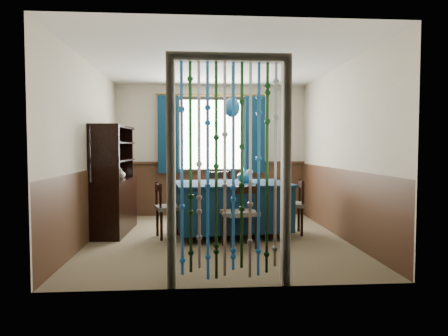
{
  "coord_description": "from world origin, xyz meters",
  "views": [
    {
      "loc": [
        -0.32,
        -5.65,
        1.31
      ],
      "look_at": [
        0.11,
        0.24,
        1.0
      ],
      "focal_mm": 32.0,
      "sensor_mm": 36.0,
      "label": 1
    }
  ],
  "objects": [
    {
      "name": "chair_left",
      "position": [
        -0.72,
        0.13,
        0.43
      ],
      "size": [
        0.47,
        0.49,
        0.81
      ],
      "rotation": [
        0.0,
        0.0,
        -1.3
      ],
      "color": "black",
      "rests_on": "floor"
    },
    {
      "name": "dining_table",
      "position": [
        0.22,
        0.19,
        0.46
      ],
      "size": [
        1.76,
        1.32,
        0.79
      ],
      "rotation": [
        0.0,
        0.0,
        0.12
      ],
      "color": "#0A2237",
      "rests_on": "floor"
    },
    {
      "name": "floor",
      "position": [
        0.0,
        0.0,
        0.0
      ],
      "size": [
        4.0,
        4.0,
        0.0
      ],
      "primitive_type": "plane",
      "color": "brown",
      "rests_on": "ground"
    },
    {
      "name": "wall_right",
      "position": [
        1.8,
        0.0,
        1.25
      ],
      "size": [
        0.0,
        4.0,
        4.0
      ],
      "primitive_type": "plane",
      "rotation": [
        1.57,
        0.0,
        -1.57
      ],
      "color": "#BAB198",
      "rests_on": "ground"
    },
    {
      "name": "window",
      "position": [
        0.0,
        1.95,
        1.55
      ],
      "size": [
        1.32,
        0.12,
        1.42
      ],
      "primitive_type": "cube",
      "color": "black",
      "rests_on": "wall_back"
    },
    {
      "name": "vase_sideboard",
      "position": [
        -1.5,
        0.81,
        0.9
      ],
      "size": [
        0.2,
        0.2,
        0.17
      ],
      "primitive_type": "imported",
      "rotation": [
        0.0,
        0.0,
        0.26
      ],
      "color": "beige",
      "rests_on": "sideboard"
    },
    {
      "name": "vase_table",
      "position": [
        0.41,
        0.15,
        0.9
      ],
      "size": [
        0.24,
        0.24,
        0.21
      ],
      "primitive_type": "imported",
      "rotation": [
        0.0,
        0.0,
        0.17
      ],
      "color": "#155693",
      "rests_on": "dining_table"
    },
    {
      "name": "pendant_lamp",
      "position": [
        0.22,
        0.19,
        1.89
      ],
      "size": [
        0.23,
        0.23,
        0.75
      ],
      "color": "olive",
      "rests_on": "ceiling"
    },
    {
      "name": "sideboard",
      "position": [
        -1.56,
        0.55,
        0.58
      ],
      "size": [
        0.49,
        1.27,
        1.64
      ],
      "rotation": [
        0.0,
        0.0,
        -0.05
      ],
      "color": "black",
      "rests_on": "floor"
    },
    {
      "name": "bowl_shelf",
      "position": [
        -1.5,
        0.28,
        1.14
      ],
      "size": [
        0.21,
        0.21,
        0.05
      ],
      "primitive_type": "imported",
      "rotation": [
        0.0,
        0.0,
        0.16
      ],
      "color": "beige",
      "rests_on": "sideboard"
    },
    {
      "name": "wainscot_back",
      "position": [
        0.0,
        1.99,
        0.5
      ],
      "size": [
        3.6,
        0.0,
        3.6
      ],
      "primitive_type": "plane",
      "rotation": [
        1.57,
        0.0,
        0.0
      ],
      "color": "#402718",
      "rests_on": "ground"
    },
    {
      "name": "chair_near",
      "position": [
        0.27,
        -0.54,
        0.45
      ],
      "size": [
        0.51,
        0.5,
        0.85
      ],
      "rotation": [
        0.0,
        0.0,
        0.28
      ],
      "color": "black",
      "rests_on": "floor"
    },
    {
      "name": "ceiling",
      "position": [
        0.0,
        0.0,
        2.5
      ],
      "size": [
        4.0,
        4.0,
        0.0
      ],
      "primitive_type": "plane",
      "rotation": [
        3.14,
        0.0,
        0.0
      ],
      "color": "silver",
      "rests_on": "ground"
    },
    {
      "name": "wall_left",
      "position": [
        -1.8,
        0.0,
        1.25
      ],
      "size": [
        0.0,
        4.0,
        4.0
      ],
      "primitive_type": "plane",
      "rotation": [
        1.57,
        0.0,
        1.57
      ],
      "color": "#BAB198",
      "rests_on": "ground"
    },
    {
      "name": "wall_front",
      "position": [
        0.0,
        -2.0,
        1.25
      ],
      "size": [
        3.6,
        0.0,
        3.6
      ],
      "primitive_type": "plane",
      "rotation": [
        -1.57,
        0.0,
        0.0
      ],
      "color": "#BAB198",
      "rests_on": "ground"
    },
    {
      "name": "wainscot_right",
      "position": [
        1.79,
        0.0,
        0.5
      ],
      "size": [
        0.0,
        4.0,
        4.0
      ],
      "primitive_type": "plane",
      "rotation": [
        1.57,
        0.0,
        -1.57
      ],
      "color": "#402718",
      "rests_on": "ground"
    },
    {
      "name": "chair_right",
      "position": [
        1.15,
        0.26,
        0.44
      ],
      "size": [
        0.43,
        0.45,
        0.82
      ],
      "rotation": [
        0.0,
        0.0,
        1.45
      ],
      "color": "black",
      "rests_on": "floor"
    },
    {
      "name": "wainscot_front",
      "position": [
        0.0,
        -1.99,
        0.5
      ],
      "size": [
        3.6,
        0.0,
        3.6
      ],
      "primitive_type": "plane",
      "rotation": [
        -1.57,
        0.0,
        0.0
      ],
      "color": "#402718",
      "rests_on": "ground"
    },
    {
      "name": "chair_far",
      "position": [
        0.12,
        0.91,
        0.49
      ],
      "size": [
        0.55,
        0.54,
        0.93
      ],
      "rotation": [
        0.0,
        0.0,
        3.39
      ],
      "color": "black",
      "rests_on": "floor"
    },
    {
      "name": "doorway",
      "position": [
        0.0,
        -1.94,
        1.05
      ],
      "size": [
        1.16,
        0.12,
        2.18
      ],
      "primitive_type": null,
      "color": "silver",
      "rests_on": "ground"
    },
    {
      "name": "wainscot_left",
      "position": [
        -1.79,
        0.0,
        0.5
      ],
      "size": [
        0.0,
        4.0,
        4.0
      ],
      "primitive_type": "plane",
      "rotation": [
        1.57,
        0.0,
        1.57
      ],
      "color": "#402718",
      "rests_on": "ground"
    },
    {
      "name": "wall_back",
      "position": [
        0.0,
        2.0,
        1.25
      ],
      "size": [
        3.6,
        0.0,
        3.6
      ],
      "primitive_type": "plane",
      "rotation": [
        1.57,
        0.0,
        0.0
      ],
      "color": "#BAB198",
      "rests_on": "ground"
    }
  ]
}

